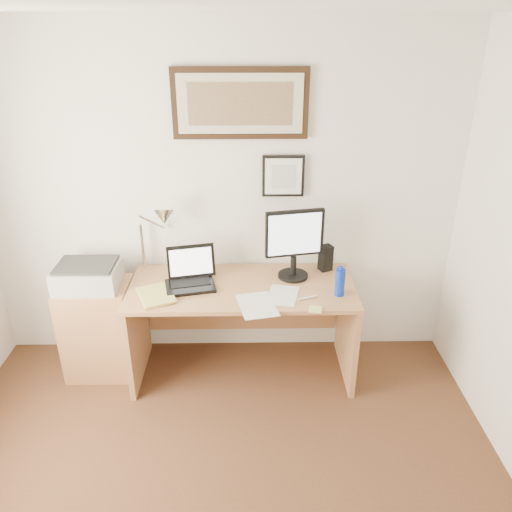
{
  "coord_description": "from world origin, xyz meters",
  "views": [
    {
      "loc": [
        0.2,
        -1.47,
        2.46
      ],
      "look_at": [
        0.25,
        1.43,
        1.08
      ],
      "focal_mm": 35.0,
      "sensor_mm": 36.0,
      "label": 1
    }
  ],
  "objects_px": {
    "lcd_monitor": "(294,241)",
    "printer": "(88,275)",
    "side_cabinet": "(100,329)",
    "laptop": "(190,277)",
    "water_bottle": "(340,282)",
    "book": "(140,299)",
    "desk": "(242,308)"
  },
  "relations": [
    {
      "from": "laptop",
      "to": "printer",
      "type": "xyz_separation_m",
      "value": [
        -0.73,
        0.02,
        0.01
      ]
    },
    {
      "from": "printer",
      "to": "desk",
      "type": "bearing_deg",
      "value": 1.87
    },
    {
      "from": "book",
      "to": "desk",
      "type": "bearing_deg",
      "value": 22.11
    },
    {
      "from": "desk",
      "to": "printer",
      "type": "relative_size",
      "value": 3.64
    },
    {
      "from": "water_bottle",
      "to": "book",
      "type": "height_order",
      "value": "water_bottle"
    },
    {
      "from": "desk",
      "to": "lcd_monitor",
      "type": "bearing_deg",
      "value": 5.89
    },
    {
      "from": "water_bottle",
      "to": "lcd_monitor",
      "type": "bearing_deg",
      "value": 138.15
    },
    {
      "from": "printer",
      "to": "laptop",
      "type": "bearing_deg",
      "value": -1.57
    },
    {
      "from": "lcd_monitor",
      "to": "printer",
      "type": "bearing_deg",
      "value": -177.1
    },
    {
      "from": "water_bottle",
      "to": "desk",
      "type": "relative_size",
      "value": 0.12
    },
    {
      "from": "desk",
      "to": "laptop",
      "type": "relative_size",
      "value": 4.17
    },
    {
      "from": "laptop",
      "to": "water_bottle",
      "type": "bearing_deg",
      "value": -9.27
    },
    {
      "from": "side_cabinet",
      "to": "printer",
      "type": "distance_m",
      "value": 0.45
    },
    {
      "from": "desk",
      "to": "lcd_monitor",
      "type": "xyz_separation_m",
      "value": [
        0.37,
        0.04,
        0.53
      ]
    },
    {
      "from": "desk",
      "to": "water_bottle",
      "type": "bearing_deg",
      "value": -18.57
    },
    {
      "from": "book",
      "to": "laptop",
      "type": "distance_m",
      "value": 0.39
    },
    {
      "from": "book",
      "to": "lcd_monitor",
      "type": "height_order",
      "value": "lcd_monitor"
    },
    {
      "from": "desk",
      "to": "printer",
      "type": "bearing_deg",
      "value": -178.13
    },
    {
      "from": "side_cabinet",
      "to": "lcd_monitor",
      "type": "distance_m",
      "value": 1.6
    },
    {
      "from": "water_bottle",
      "to": "lcd_monitor",
      "type": "height_order",
      "value": "lcd_monitor"
    },
    {
      "from": "water_bottle",
      "to": "desk",
      "type": "distance_m",
      "value": 0.78
    },
    {
      "from": "printer",
      "to": "side_cabinet",
      "type": "bearing_deg",
      "value": 1.24
    },
    {
      "from": "water_bottle",
      "to": "laptop",
      "type": "relative_size",
      "value": 0.5
    },
    {
      "from": "lcd_monitor",
      "to": "water_bottle",
      "type": "bearing_deg",
      "value": -41.85
    },
    {
      "from": "water_bottle",
      "to": "lcd_monitor",
      "type": "distance_m",
      "value": 0.44
    },
    {
      "from": "laptop",
      "to": "book",
      "type": "bearing_deg",
      "value": -145.15
    },
    {
      "from": "water_bottle",
      "to": "lcd_monitor",
      "type": "xyz_separation_m",
      "value": [
        -0.29,
        0.26,
        0.19
      ]
    },
    {
      "from": "book",
      "to": "desk",
      "type": "xyz_separation_m",
      "value": [
        0.68,
        0.28,
        -0.25
      ]
    },
    {
      "from": "book",
      "to": "lcd_monitor",
      "type": "distance_m",
      "value": 1.14
    },
    {
      "from": "side_cabinet",
      "to": "book",
      "type": "distance_m",
      "value": 0.61
    },
    {
      "from": "lcd_monitor",
      "to": "book",
      "type": "bearing_deg",
      "value": -163.37
    },
    {
      "from": "side_cabinet",
      "to": "laptop",
      "type": "distance_m",
      "value": 0.83
    }
  ]
}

